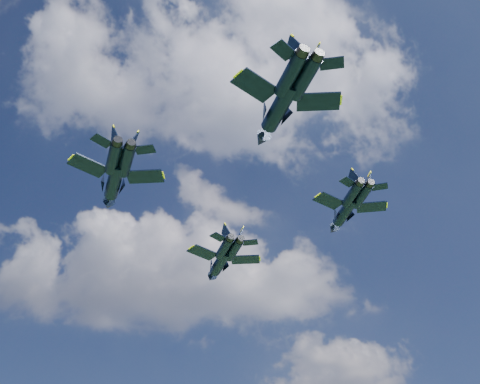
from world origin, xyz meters
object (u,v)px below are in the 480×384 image
Objects in this scene: jet_lead at (220,263)px; jet_right at (344,212)px; jet_slot at (278,109)px; jet_left at (114,182)px.

jet_right is at bearing -54.93° from jet_lead.
jet_right is 0.87× the size of jet_slot.
jet_lead reaches higher than jet_left.
jet_right reaches higher than jet_lead.
jet_left is 34.70m from jet_right.
jet_right is 26.87m from jet_slot.
jet_left is at bearing 126.28° from jet_slot.
jet_slot is (22.52, -14.79, -0.84)m from jet_left.
jet_left is (-13.52, -23.72, -0.30)m from jet_lead.
jet_left is 0.99× the size of jet_slot.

